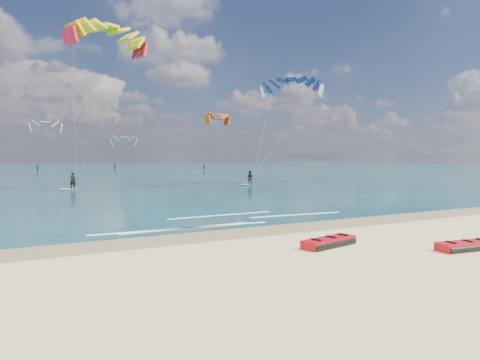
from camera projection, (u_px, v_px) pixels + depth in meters
name	position (u px, v px, depth m)	size (l,w,h in m)	color
ground	(105.00, 184.00, 51.48)	(320.00, 320.00, 0.00)	tan
wet_sand_strip	(261.00, 231.00, 18.80)	(320.00, 2.40, 0.01)	brown
sea	(58.00, 169.00, 108.00)	(320.00, 200.00, 0.04)	#092C36
packed_kite_left	(329.00, 246.00, 15.56)	(2.54, 1.02, 0.37)	#B1090F
packed_kite_mid	(465.00, 250.00, 14.94)	(2.33, 0.98, 0.35)	red
kitesurfer_main	(90.00, 101.00, 39.95)	(9.17, 7.48, 16.32)	gold
kitesurfer_far	(274.00, 121.00, 48.46)	(10.21, 6.00, 13.42)	#A8BB1C
shoreline_foam	(221.00, 221.00, 21.23)	(14.10, 3.62, 0.01)	white
distant_kites	(30.00, 145.00, 83.04)	(78.01, 34.53, 13.02)	#C239A9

